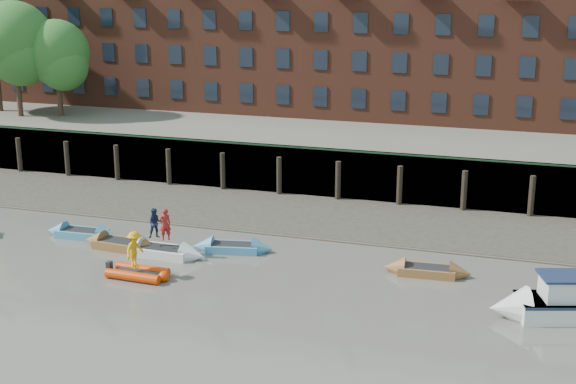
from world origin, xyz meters
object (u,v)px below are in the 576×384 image
at_px(rowboat_3, 162,252).
at_px(person_rower_a, 165,224).
at_px(rowboat_1, 82,233).
at_px(motor_launch, 551,304).
at_px(rib_tender, 140,273).
at_px(person_rower_b, 155,223).
at_px(person_rib_crew, 135,250).
at_px(rowboat_6, 427,271).
at_px(rowboat_4, 233,248).
at_px(rowboat_2, 121,245).

xyz_separation_m(rowboat_3, person_rower_a, (0.25, -0.05, 1.54)).
height_order(rowboat_1, motor_launch, motor_launch).
bearing_deg(motor_launch, rib_tender, -13.78).
xyz_separation_m(rib_tender, motor_launch, (19.16, 1.22, 0.41)).
xyz_separation_m(rowboat_1, person_rower_a, (5.88, -1.43, 1.57)).
height_order(motor_launch, person_rower_b, person_rower_b).
xyz_separation_m(rowboat_1, person_rib_crew, (5.71, -4.47, 1.21)).
bearing_deg(rowboat_6, rowboat_3, -177.58).
xyz_separation_m(rowboat_1, person_rower_b, (5.24, -1.28, 1.51)).
xyz_separation_m(rowboat_6, person_rower_a, (-13.41, -1.54, 1.57)).
distance_m(rowboat_4, person_rib_crew, 5.92).
distance_m(rib_tender, person_rib_crew, 1.22).
bearing_deg(rowboat_4, rib_tender, -132.93).
height_order(rib_tender, person_rower_b, person_rower_b).
xyz_separation_m(rowboat_6, rib_tender, (-13.35, -4.58, 0.01)).
xyz_separation_m(rowboat_6, motor_launch, (5.80, -3.36, 0.42)).
bearing_deg(person_rower_b, rowboat_1, 135.25).
bearing_deg(person_rower_a, motor_launch, 132.65).
distance_m(rowboat_1, motor_launch, 25.31).
distance_m(rowboat_1, rowboat_3, 5.80).
height_order(rowboat_3, rib_tender, rowboat_3).
bearing_deg(person_rib_crew, person_rower_a, 6.25).
distance_m(rowboat_1, person_rower_b, 5.61).
height_order(rowboat_2, rowboat_6, rowboat_2).
distance_m(motor_launch, person_rower_a, 19.33).
xyz_separation_m(rowboat_4, motor_launch, (16.17, -3.60, 0.42)).
bearing_deg(rowboat_2, rowboat_6, 8.47).
bearing_deg(person_rower_b, motor_launch, -36.70).
height_order(rowboat_2, person_rower_a, person_rower_a).
distance_m(rowboat_2, rowboat_3, 2.63).
relative_size(person_rower_a, person_rib_crew, 0.93).
relative_size(rowboat_1, rowboat_4, 0.98).
xyz_separation_m(person_rower_a, person_rib_crew, (-0.17, -3.05, -0.35)).
distance_m(rowboat_4, person_rower_a, 3.85).
distance_m(rowboat_6, person_rower_b, 14.20).
relative_size(rowboat_3, motor_launch, 0.75).
distance_m(rowboat_3, motor_launch, 19.55).
distance_m(rowboat_1, person_rower_a, 6.25).
xyz_separation_m(rowboat_4, person_rib_crew, (-3.21, -4.82, 1.21)).
relative_size(rowboat_2, person_rower_b, 2.89).
bearing_deg(motor_launch, rowboat_3, -22.90).
xyz_separation_m(rowboat_3, motor_launch, (19.46, -1.87, 0.40)).
height_order(rowboat_3, person_rib_crew, person_rib_crew).
bearing_deg(rowboat_1, person_rower_b, -15.91).
bearing_deg(motor_launch, rowboat_2, -23.15).
distance_m(rowboat_2, rib_tender, 4.50).
relative_size(rowboat_4, rowboat_6, 1.02).
height_order(rowboat_1, rowboat_3, rowboat_3).
bearing_deg(person_rib_crew, rib_tender, -79.04).
relative_size(rowboat_3, person_rib_crew, 2.59).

